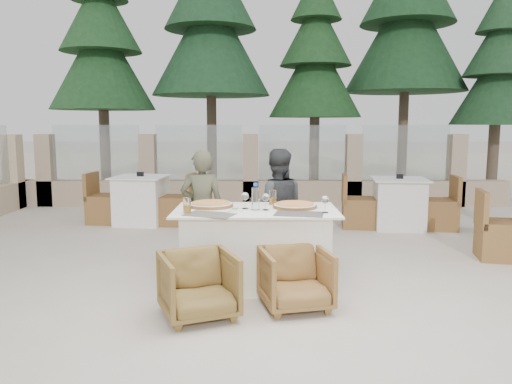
{
  "coord_description": "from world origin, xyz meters",
  "views": [
    {
      "loc": [
        0.14,
        -4.88,
        1.61
      ],
      "look_at": [
        0.12,
        0.25,
        0.9
      ],
      "focal_mm": 35.0,
      "sensor_mm": 36.0,
      "label": 1
    }
  ],
  "objects_px": {
    "diner_left": "(202,209)",
    "armchair_near_left": "(199,285)",
    "wine_glass_near": "(266,201)",
    "beer_glass_right": "(273,197)",
    "water_bottle": "(256,196)",
    "armchair_near_right": "(296,279)",
    "diner_right": "(277,207)",
    "bg_table_b": "(399,203)",
    "armchair_far_right": "(286,236)",
    "pizza_left": "(211,204)",
    "bg_table_a": "(141,200)",
    "olive_dish": "(235,210)",
    "beer_glass_left": "(187,205)",
    "armchair_far_left": "(215,237)",
    "pizza_right": "(295,205)",
    "dining_table": "(256,247)",
    "wine_glass_centre": "(245,200)",
    "wine_glass_corner": "(325,203)"
  },
  "relations": [
    {
      "from": "armchair_far_left",
      "to": "armchair_far_right",
      "type": "distance_m",
      "value": 0.82
    },
    {
      "from": "wine_glass_near",
      "to": "beer_glass_right",
      "type": "distance_m",
      "value": 0.33
    },
    {
      "from": "armchair_near_right",
      "to": "bg_table_b",
      "type": "distance_m",
      "value": 3.85
    },
    {
      "from": "water_bottle",
      "to": "armchair_far_right",
      "type": "relative_size",
      "value": 0.38
    },
    {
      "from": "wine_glass_corner",
      "to": "pizza_left",
      "type": "bearing_deg",
      "value": 162.86
    },
    {
      "from": "bg_table_b",
      "to": "dining_table",
      "type": "bearing_deg",
      "value": -122.25
    },
    {
      "from": "dining_table",
      "to": "bg_table_a",
      "type": "xyz_separation_m",
      "value": [
        -1.86,
        3.07,
        0.0
      ]
    },
    {
      "from": "olive_dish",
      "to": "armchair_far_right",
      "type": "height_order",
      "value": "olive_dish"
    },
    {
      "from": "armchair_near_right",
      "to": "wine_glass_near",
      "type": "bearing_deg",
      "value": 100.64
    },
    {
      "from": "wine_glass_corner",
      "to": "beer_glass_right",
      "type": "height_order",
      "value": "wine_glass_corner"
    },
    {
      "from": "armchair_far_left",
      "to": "pizza_right",
      "type": "bearing_deg",
      "value": 147.34
    },
    {
      "from": "armchair_near_right",
      "to": "diner_right",
      "type": "relative_size",
      "value": 0.44
    },
    {
      "from": "pizza_right",
      "to": "wine_glass_corner",
      "type": "distance_m",
      "value": 0.39
    },
    {
      "from": "diner_left",
      "to": "beer_glass_right",
      "type": "bearing_deg",
      "value": 155.12
    },
    {
      "from": "beer_glass_left",
      "to": "armchair_near_right",
      "type": "distance_m",
      "value": 1.22
    },
    {
      "from": "bg_table_a",
      "to": "dining_table",
      "type": "bearing_deg",
      "value": -52.36
    },
    {
      "from": "dining_table",
      "to": "armchair_far_right",
      "type": "bearing_deg",
      "value": 67.17
    },
    {
      "from": "dining_table",
      "to": "pizza_right",
      "type": "height_order",
      "value": "pizza_right"
    },
    {
      "from": "diner_right",
      "to": "bg_table_b",
      "type": "distance_m",
      "value": 2.81
    },
    {
      "from": "wine_glass_centre",
      "to": "wine_glass_corner",
      "type": "height_order",
      "value": "same"
    },
    {
      "from": "water_bottle",
      "to": "bg_table_b",
      "type": "bearing_deg",
      "value": 51.7
    },
    {
      "from": "diner_left",
      "to": "pizza_right",
      "type": "bearing_deg",
      "value": 150.95
    },
    {
      "from": "pizza_right",
      "to": "diner_left",
      "type": "bearing_deg",
      "value": 152.13
    },
    {
      "from": "pizza_left",
      "to": "wine_glass_near",
      "type": "height_order",
      "value": "wine_glass_near"
    },
    {
      "from": "beer_glass_left",
      "to": "beer_glass_right",
      "type": "relative_size",
      "value": 0.96
    },
    {
      "from": "water_bottle",
      "to": "armchair_near_right",
      "type": "bearing_deg",
      "value": -59.73
    },
    {
      "from": "pizza_right",
      "to": "armchair_far_right",
      "type": "xyz_separation_m",
      "value": [
        -0.05,
        0.73,
        -0.48
      ]
    },
    {
      "from": "pizza_left",
      "to": "armchair_far_right",
      "type": "xyz_separation_m",
      "value": [
        0.8,
        0.67,
        -0.48
      ]
    },
    {
      "from": "dining_table",
      "to": "wine_glass_near",
      "type": "height_order",
      "value": "wine_glass_near"
    },
    {
      "from": "pizza_left",
      "to": "armchair_far_left",
      "type": "distance_m",
      "value": 0.79
    },
    {
      "from": "diner_left",
      "to": "diner_right",
      "type": "bearing_deg",
      "value": -172.31
    },
    {
      "from": "diner_left",
      "to": "armchair_near_left",
      "type": "bearing_deg",
      "value": 93.67
    },
    {
      "from": "wine_glass_corner",
      "to": "bg_table_b",
      "type": "distance_m",
      "value": 3.35
    },
    {
      "from": "pizza_left",
      "to": "wine_glass_corner",
      "type": "relative_size",
      "value": 2.43
    },
    {
      "from": "diner_left",
      "to": "bg_table_a",
      "type": "xyz_separation_m",
      "value": [
        -1.26,
        2.46,
        -0.28
      ]
    },
    {
      "from": "armchair_near_left",
      "to": "bg_table_a",
      "type": "height_order",
      "value": "bg_table_a"
    },
    {
      "from": "armchair_far_right",
      "to": "armchair_near_right",
      "type": "height_order",
      "value": "armchair_far_right"
    },
    {
      "from": "pizza_left",
      "to": "water_bottle",
      "type": "relative_size",
      "value": 1.69
    },
    {
      "from": "armchair_far_right",
      "to": "bg_table_a",
      "type": "bearing_deg",
      "value": -37.9
    },
    {
      "from": "water_bottle",
      "to": "wine_glass_centre",
      "type": "xyz_separation_m",
      "value": [
        -0.1,
        0.06,
        -0.04
      ]
    },
    {
      "from": "pizza_right",
      "to": "bg_table_b",
      "type": "relative_size",
      "value": 0.27
    },
    {
      "from": "armchair_far_left",
      "to": "armchair_near_left",
      "type": "bearing_deg",
      "value": 95.57
    },
    {
      "from": "water_bottle",
      "to": "armchair_far_right",
      "type": "bearing_deg",
      "value": 67.72
    },
    {
      "from": "pizza_right",
      "to": "bg_table_b",
      "type": "height_order",
      "value": "pizza_right"
    },
    {
      "from": "beer_glass_left",
      "to": "bg_table_b",
      "type": "xyz_separation_m",
      "value": [
        2.83,
        2.96,
        -0.46
      ]
    },
    {
      "from": "beer_glass_right",
      "to": "diner_left",
      "type": "relative_size",
      "value": 0.12
    },
    {
      "from": "wine_glass_centre",
      "to": "bg_table_b",
      "type": "height_order",
      "value": "wine_glass_centre"
    },
    {
      "from": "pizza_left",
      "to": "beer_glass_right",
      "type": "relative_size",
      "value": 2.92
    },
    {
      "from": "wine_glass_corner",
      "to": "beer_glass_right",
      "type": "xyz_separation_m",
      "value": [
        -0.48,
        0.47,
        -0.02
      ]
    },
    {
      "from": "armchair_far_right",
      "to": "bg_table_a",
      "type": "xyz_separation_m",
      "value": [
        -2.2,
        2.25,
        0.07
      ]
    }
  ]
}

